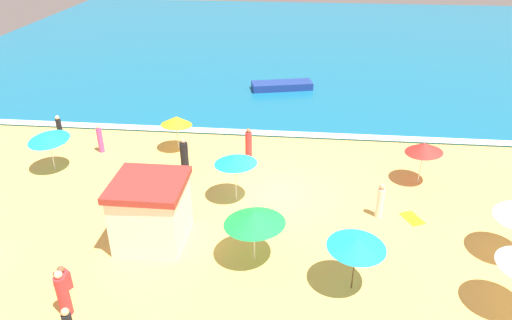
{
  "coord_description": "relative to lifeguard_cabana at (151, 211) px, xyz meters",
  "views": [
    {
      "loc": [
        0.74,
        -18.28,
        11.41
      ],
      "look_at": [
        -1.29,
        1.62,
        0.8
      ],
      "focal_mm": 33.16,
      "sensor_mm": 36.0,
      "label": 1
    }
  ],
  "objects": [
    {
      "name": "beach_umbrella_6",
      "position": [
        4.01,
        -0.77,
        0.51
      ],
      "size": [
        3.08,
        3.07,
        2.16
      ],
      "color": "silver",
      "rests_on": "ground_plane"
    },
    {
      "name": "beachgoer_7",
      "position": [
        -2.25,
        -2.95,
        -0.92
      ],
      "size": [
        0.55,
        0.55,
        0.95
      ],
      "color": "red",
      "rests_on": "ground_plane"
    },
    {
      "name": "beachgoer_4",
      "position": [
        -1.66,
        -4.0,
        -0.54
      ],
      "size": [
        0.54,
        0.54,
        1.71
      ],
      "color": "red",
      "rests_on": "ground_plane"
    },
    {
      "name": "ocean_water",
      "position": [
        4.72,
        31.89,
        -1.28
      ],
      "size": [
        60.0,
        44.0,
        0.1
      ],
      "primitive_type": "cube",
      "color": "#146B93",
      "rests_on": "ground_plane"
    },
    {
      "name": "beachgoer_3",
      "position": [
        2.89,
        7.02,
        -0.51
      ],
      "size": [
        0.48,
        0.48,
        1.76
      ],
      "color": "red",
      "rests_on": "ground_plane"
    },
    {
      "name": "lifeguard_cabana",
      "position": [
        0.0,
        0.0,
        0.0
      ],
      "size": [
        2.7,
        2.69,
        2.63
      ],
      "color": "white",
      "rests_on": "ground_plane"
    },
    {
      "name": "ground_plane",
      "position": [
        4.72,
        3.89,
        -1.33
      ],
      "size": [
        60.0,
        60.0,
        0.0
      ],
      "primitive_type": "plane",
      "color": "#EDBC60"
    },
    {
      "name": "beachgoer_10",
      "position": [
        -7.55,
        7.85,
        -0.53
      ],
      "size": [
        0.39,
        0.39,
        1.67
      ],
      "color": "black",
      "rests_on": "ground_plane"
    },
    {
      "name": "beachgoer_2",
      "position": [
        -5.0,
        7.13,
        -0.59
      ],
      "size": [
        0.39,
        0.39,
        1.57
      ],
      "color": "#D84CA5",
      "rests_on": "ground_plane"
    },
    {
      "name": "beachgoer_1",
      "position": [
        8.91,
        2.52,
        -0.58
      ],
      "size": [
        0.44,
        0.44,
        1.57
      ],
      "color": "white",
      "rests_on": "ground_plane"
    },
    {
      "name": "beach_umbrella_0",
      "position": [
        7.46,
        -1.93,
        0.57
      ],
      "size": [
        2.67,
        2.67,
        2.11
      ],
      "color": "#4C3823",
      "rests_on": "ground_plane"
    },
    {
      "name": "beach_towel_0",
      "position": [
        10.31,
        2.47,
        -1.33
      ],
      "size": [
        1.0,
        1.18,
        0.01
      ],
      "color": "orange",
      "rests_on": "ground_plane"
    },
    {
      "name": "wave_breaker_foam",
      "position": [
        4.72,
        10.19,
        -1.23
      ],
      "size": [
        57.0,
        0.7,
        0.01
      ],
      "primitive_type": "cube",
      "color": "white",
      "rests_on": "ocean_water"
    },
    {
      "name": "beach_umbrella_2",
      "position": [
        2.78,
        3.2,
        0.68
      ],
      "size": [
        2.62,
        2.62,
        2.27
      ],
      "color": "silver",
      "rests_on": "ground_plane"
    },
    {
      "name": "beach_umbrella_3",
      "position": [
        -0.98,
        7.77,
        0.36
      ],
      "size": [
        2.31,
        2.31,
        1.98
      ],
      "color": "silver",
      "rests_on": "ground_plane"
    },
    {
      "name": "beach_umbrella_4",
      "position": [
        -6.53,
        4.95,
        0.47
      ],
      "size": [
        2.54,
        2.55,
        2.08
      ],
      "color": "silver",
      "rests_on": "ground_plane"
    },
    {
      "name": "beach_umbrella_1",
      "position": [
        11.12,
        5.53,
        0.5
      ],
      "size": [
        1.8,
        1.76,
        2.15
      ],
      "color": "silver",
      "rests_on": "ground_plane"
    },
    {
      "name": "small_boat_0",
      "position": [
        4.03,
        17.8,
        -0.98
      ],
      "size": [
        4.45,
        2.33,
        0.51
      ],
      "color": "navy",
      "rests_on": "ocean_water"
    },
    {
      "name": "beachgoer_9",
      "position": [
        -0.07,
        5.47,
        -0.52
      ],
      "size": [
        0.4,
        0.4,
        1.77
      ],
      "color": "black",
      "rests_on": "ground_plane"
    }
  ]
}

